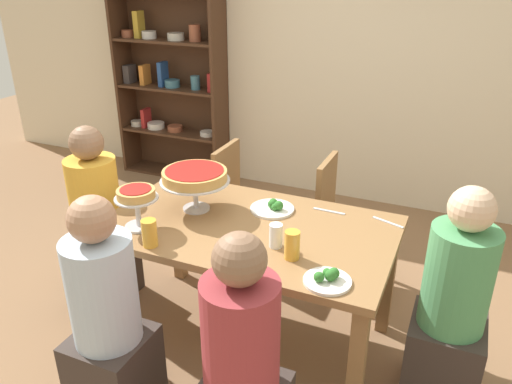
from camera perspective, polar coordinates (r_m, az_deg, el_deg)
name	(u,v)px	position (r m, az deg, el deg)	size (l,w,h in m)	color
ground_plane	(249,337)	(3.05, -0.78, -16.12)	(12.00, 12.00, 0.00)	#846042
rear_partition	(357,41)	(4.45, 11.39, 16.49)	(8.00, 0.12, 2.80)	beige
dining_table	(248,241)	(2.68, -0.86, -5.60)	(1.51, 0.89, 0.74)	olive
bookshelf	(170,63)	(5.00, -9.75, 14.28)	(1.10, 0.30, 2.21)	#422819
diner_head_east	(451,316)	(2.57, 21.23, -13.01)	(0.34, 0.34, 1.15)	#382D28
diner_near_right	(241,380)	(2.11, -1.67, -20.57)	(0.34, 0.34, 1.15)	#382D28
diner_near_left	(109,329)	(2.43, -16.41, -14.74)	(0.34, 0.34, 1.15)	#382D28
diner_head_west	(99,228)	(3.27, -17.41, -3.95)	(0.34, 0.34, 1.15)	#382D28
chair_far_right	(341,217)	(3.31, 9.61, -2.86)	(0.40, 0.40, 0.87)	olive
chair_far_left	(241,201)	(3.49, -1.70, -0.97)	(0.40, 0.40, 0.87)	olive
deep_dish_pizza_stand	(195,177)	(2.74, -6.97, 1.68)	(0.38, 0.38, 0.23)	silver
personal_pizza_stand	(136,198)	(2.61, -13.42, -0.72)	(0.22, 0.22, 0.22)	silver
salad_plate_near_diner	(328,279)	(2.20, 8.14, -9.71)	(0.21, 0.21, 0.07)	white
salad_plate_far_diner	(273,207)	(2.78, 1.96, -1.75)	(0.24, 0.24, 0.07)	white
beer_glass_amber_tall	(149,233)	(2.47, -12.01, -4.58)	(0.07, 0.07, 0.14)	gold
beer_glass_amber_short	(292,245)	(2.32, 4.12, -6.02)	(0.07, 0.07, 0.14)	gold
water_glass_clear_near	(276,236)	(2.42, 2.27, -4.97)	(0.06, 0.06, 0.12)	white
cutlery_fork_near	(388,222)	(2.75, 14.75, -3.34)	(0.18, 0.02, 0.01)	silver
cutlery_knife_near	(329,211)	(2.80, 8.29, -2.16)	(0.18, 0.02, 0.01)	silver
cutlery_fork_far	(242,257)	(2.36, -1.63, -7.35)	(0.18, 0.02, 0.01)	silver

